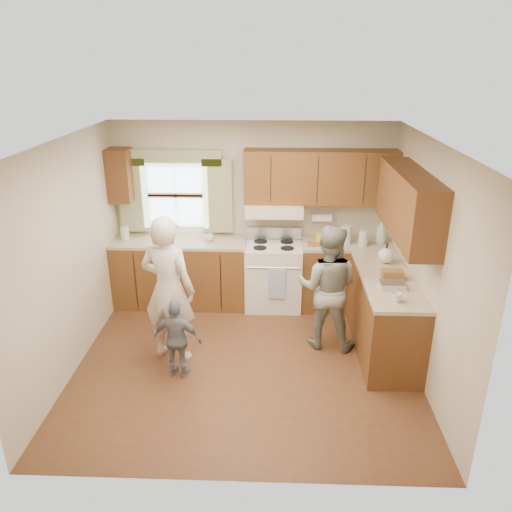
{
  "coord_description": "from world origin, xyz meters",
  "views": [
    {
      "loc": [
        0.3,
        -4.87,
        3.27
      ],
      "look_at": [
        0.1,
        0.4,
        1.15
      ],
      "focal_mm": 35.0,
      "sensor_mm": 36.0,
      "label": 1
    }
  ],
  "objects_px": {
    "woman_left": "(168,290)",
    "child": "(177,339)",
    "stove": "(273,274)",
    "woman_right": "(327,287)"
  },
  "relations": [
    {
      "from": "stove",
      "to": "woman_right",
      "type": "xyz_separation_m",
      "value": [
        0.63,
        -1.01,
        0.29
      ]
    },
    {
      "from": "stove",
      "to": "woman_right",
      "type": "bearing_deg",
      "value": -57.95
    },
    {
      "from": "woman_left",
      "to": "woman_right",
      "type": "height_order",
      "value": "woman_left"
    },
    {
      "from": "stove",
      "to": "woman_left",
      "type": "distance_m",
      "value": 1.83
    },
    {
      "from": "woman_left",
      "to": "woman_right",
      "type": "distance_m",
      "value": 1.83
    },
    {
      "from": "stove",
      "to": "woman_right",
      "type": "distance_m",
      "value": 1.23
    },
    {
      "from": "stove",
      "to": "child",
      "type": "distance_m",
      "value": 2.0
    },
    {
      "from": "woman_left",
      "to": "child",
      "type": "bearing_deg",
      "value": 127.5
    },
    {
      "from": "stove",
      "to": "child",
      "type": "height_order",
      "value": "stove"
    },
    {
      "from": "woman_left",
      "to": "woman_right",
      "type": "xyz_separation_m",
      "value": [
        1.8,
        0.34,
        -0.1
      ]
    }
  ]
}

